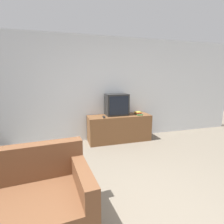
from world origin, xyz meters
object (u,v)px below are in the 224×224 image
at_px(television, 117,105).
at_px(remote_on_stand, 104,117).
at_px(book_stack, 138,113).
at_px(tv_stand, 119,128).

relative_size(television, remote_on_stand, 2.97).
bearing_deg(book_stack, television, 167.39).
relative_size(tv_stand, remote_on_stand, 8.45).
distance_m(television, remote_on_stand, 0.50).
height_order(tv_stand, remote_on_stand, remote_on_stand).
bearing_deg(tv_stand, television, 125.61).
bearing_deg(tv_stand, remote_on_stand, -164.88).
height_order(tv_stand, book_stack, book_stack).
distance_m(tv_stand, book_stack, 0.62).
xyz_separation_m(tv_stand, book_stack, (0.49, -0.05, 0.37)).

